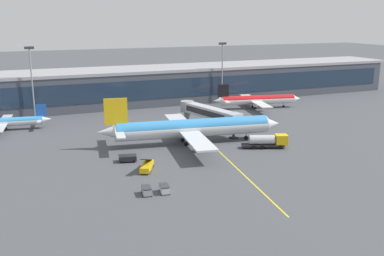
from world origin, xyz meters
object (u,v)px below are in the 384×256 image
Objects in this scene: fuel_tanker at (268,141)px; commuter_jet_far at (258,100)px; pushback_tug at (128,158)px; belt_loader at (147,166)px; baggage_cart_1 at (164,189)px; baggage_cart_0 at (147,191)px; commuter_jet_near at (0,122)px; main_airliner at (192,128)px.

commuter_jet_far is at bearing 62.32° from fuel_tanker.
belt_loader is at bearing -73.18° from pushback_tug.
fuel_tanker reaches higher than baggage_cart_1.
commuter_jet_far is at bearing 45.80° from baggage_cart_0.
fuel_tanker is 3.88× the size of baggage_cart_1.
fuel_tanker reaches higher than pushback_tug.
commuter_jet_near reaches higher than pushback_tug.
fuel_tanker is 33.59m from pushback_tug.
baggage_cart_1 is 80.32m from commuter_jet_far.
belt_loader reaches higher than baggage_cart_0.
baggage_cart_1 is at bearing -7.46° from baggage_cart_0.
commuter_jet_near is at bearing 122.75° from pushback_tug.
commuter_jet_near is at bearing 120.63° from belt_loader.
baggage_cart_1 is (-0.60, -12.73, -0.21)m from belt_loader.
main_airliner is 1.70× the size of commuter_jet_near.
belt_loader is 12.88m from baggage_cart_0.
main_airliner is at bearing -139.60° from commuter_jet_far.
commuter_jet_near is at bearing 143.99° from main_airliner.
fuel_tanker is at bearing -4.58° from pushback_tug.
fuel_tanker reaches higher than baggage_cart_0.
fuel_tanker is at bearing 28.12° from baggage_cart_1.
fuel_tanker is 1.63× the size of belt_loader.
pushback_tug is 19.82m from baggage_cart_1.
baggage_cart_0 and baggage_cart_1 have the same top height.
baggage_cart_0 is 3.20m from baggage_cart_1.
belt_loader is 1.61× the size of pushback_tug.
pushback_tug is 1.49× the size of baggage_cart_1.
pushback_tug is (-18.35, -7.84, -3.10)m from main_airliner.
main_airliner reaches higher than pushback_tug.
commuter_jet_far is (53.51, 46.59, 2.00)m from belt_loader.
baggage_cart_1 is at bearing -151.88° from fuel_tanker.
commuter_jet_near is (-25.59, 39.77, 1.51)m from pushback_tug.
pushback_tug is 19.41m from baggage_cart_0.
belt_loader is 2.39× the size of baggage_cart_1.
baggage_cart_0 is (-1.65, -19.34, -0.07)m from pushback_tug.
belt_loader is (-16.23, -14.87, -2.96)m from main_airliner.
baggage_cart_0 is 1.00× the size of baggage_cart_1.
commuter_jet_far is (37.28, 31.73, -0.96)m from main_airliner.
main_airliner is 48.96m from commuter_jet_far.
belt_loader reaches higher than baggage_cart_1.
fuel_tanker is 47.72m from commuter_jet_far.
main_airliner is 11.00× the size of pushback_tug.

